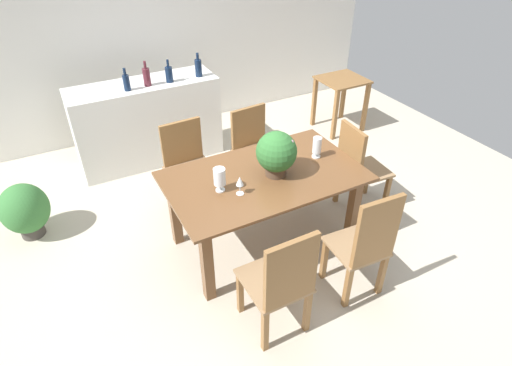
{
  "coord_description": "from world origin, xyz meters",
  "views": [
    {
      "loc": [
        -1.52,
        -2.93,
        2.82
      ],
      "look_at": [
        0.0,
        -0.1,
        0.58
      ],
      "focal_mm": 29.64,
      "sensor_mm": 36.0,
      "label": 1
    }
  ],
  "objects_px": {
    "chair_foot_end": "(357,166)",
    "crystal_vase_left": "(317,146)",
    "kitchen_counter": "(148,123)",
    "side_table": "(341,91)",
    "wine_bottle_clear": "(169,74)",
    "chair_far_right": "(253,144)",
    "wine_bottle_dark": "(126,82)",
    "flower_centerpiece": "(276,153)",
    "wine_bottle_tall": "(147,76)",
    "wine_bottle_green": "(198,67)",
    "chair_far_left": "(187,161)",
    "chair_near_right": "(366,243)",
    "crystal_vase_center_near": "(220,177)",
    "dining_table": "(264,188)",
    "wine_glass": "(240,182)",
    "potted_plant_floor": "(25,210)",
    "chair_near_left": "(282,281)"
  },
  "relations": [
    {
      "from": "chair_far_left",
      "to": "chair_near_right",
      "type": "bearing_deg",
      "value": -70.27
    },
    {
      "from": "chair_far_left",
      "to": "wine_bottle_clear",
      "type": "bearing_deg",
      "value": 75.48
    },
    {
      "from": "chair_far_right",
      "to": "chair_foot_end",
      "type": "bearing_deg",
      "value": -57.73
    },
    {
      "from": "dining_table",
      "to": "wine_glass",
      "type": "relative_size",
      "value": 10.33
    },
    {
      "from": "kitchen_counter",
      "to": "side_table",
      "type": "relative_size",
      "value": 2.34
    },
    {
      "from": "dining_table",
      "to": "chair_far_left",
      "type": "bearing_deg",
      "value": 112.72
    },
    {
      "from": "crystal_vase_center_near",
      "to": "potted_plant_floor",
      "type": "distance_m",
      "value": 2.03
    },
    {
      "from": "chair_near_left",
      "to": "wine_glass",
      "type": "relative_size",
      "value": 6.08
    },
    {
      "from": "chair_far_left",
      "to": "kitchen_counter",
      "type": "relative_size",
      "value": 0.54
    },
    {
      "from": "chair_far_left",
      "to": "wine_glass",
      "type": "relative_size",
      "value": 5.55
    },
    {
      "from": "chair_foot_end",
      "to": "wine_glass",
      "type": "xyz_separation_m",
      "value": [
        -1.39,
        -0.16,
        0.35
      ]
    },
    {
      "from": "flower_centerpiece",
      "to": "crystal_vase_center_near",
      "type": "xyz_separation_m",
      "value": [
        -0.53,
        0.01,
        -0.09
      ]
    },
    {
      "from": "wine_bottle_dark",
      "to": "chair_far_right",
      "type": "bearing_deg",
      "value": -42.32
    },
    {
      "from": "chair_far_right",
      "to": "kitchen_counter",
      "type": "distance_m",
      "value": 1.39
    },
    {
      "from": "crystal_vase_left",
      "to": "side_table",
      "type": "distance_m",
      "value": 2.19
    },
    {
      "from": "wine_bottle_green",
      "to": "kitchen_counter",
      "type": "bearing_deg",
      "value": 171.3
    },
    {
      "from": "chair_near_right",
      "to": "crystal_vase_center_near",
      "type": "bearing_deg",
      "value": -44.54
    },
    {
      "from": "chair_far_right",
      "to": "wine_glass",
      "type": "height_order",
      "value": "wine_glass"
    },
    {
      "from": "side_table",
      "to": "chair_near_left",
      "type": "bearing_deg",
      "value": -134.33
    },
    {
      "from": "wine_bottle_clear",
      "to": "side_table",
      "type": "height_order",
      "value": "wine_bottle_clear"
    },
    {
      "from": "flower_centerpiece",
      "to": "wine_glass",
      "type": "relative_size",
      "value": 2.44
    },
    {
      "from": "chair_foot_end",
      "to": "wine_bottle_dark",
      "type": "distance_m",
      "value": 2.63
    },
    {
      "from": "chair_near_right",
      "to": "wine_bottle_tall",
      "type": "xyz_separation_m",
      "value": [
        -0.82,
        2.86,
        0.54
      ]
    },
    {
      "from": "kitchen_counter",
      "to": "wine_bottle_tall",
      "type": "relative_size",
      "value": 6.08
    },
    {
      "from": "chair_near_right",
      "to": "kitchen_counter",
      "type": "height_order",
      "value": "chair_near_right"
    },
    {
      "from": "chair_foot_end",
      "to": "crystal_vase_left",
      "type": "bearing_deg",
      "value": 91.23
    },
    {
      "from": "chair_far_left",
      "to": "crystal_vase_left",
      "type": "height_order",
      "value": "crystal_vase_left"
    },
    {
      "from": "wine_glass",
      "to": "potted_plant_floor",
      "type": "xyz_separation_m",
      "value": [
        -1.65,
        1.31,
        -0.58
      ]
    },
    {
      "from": "dining_table",
      "to": "chair_foot_end",
      "type": "distance_m",
      "value": 1.08
    },
    {
      "from": "chair_near_right",
      "to": "wine_glass",
      "type": "relative_size",
      "value": 6.28
    },
    {
      "from": "chair_far_right",
      "to": "chair_far_left",
      "type": "xyz_separation_m",
      "value": [
        -0.77,
        0.01,
        0.01
      ]
    },
    {
      "from": "chair_near_right",
      "to": "side_table",
      "type": "relative_size",
      "value": 1.43
    },
    {
      "from": "wine_bottle_tall",
      "to": "side_table",
      "type": "bearing_deg",
      "value": -7.6
    },
    {
      "from": "dining_table",
      "to": "wine_bottle_tall",
      "type": "height_order",
      "value": "wine_bottle_tall"
    },
    {
      "from": "chair_near_right",
      "to": "wine_bottle_green",
      "type": "distance_m",
      "value": 2.91
    },
    {
      "from": "flower_centerpiece",
      "to": "wine_bottle_tall",
      "type": "xyz_separation_m",
      "value": [
        -0.53,
        1.96,
        0.11
      ]
    },
    {
      "from": "flower_centerpiece",
      "to": "wine_bottle_tall",
      "type": "relative_size",
      "value": 1.45
    },
    {
      "from": "chair_far_right",
      "to": "wine_bottle_green",
      "type": "xyz_separation_m",
      "value": [
        -0.2,
        0.99,
        0.59
      ]
    },
    {
      "from": "chair_near_right",
      "to": "crystal_vase_center_near",
      "type": "distance_m",
      "value": 1.27
    },
    {
      "from": "chair_foot_end",
      "to": "wine_bottle_tall",
      "type": "xyz_separation_m",
      "value": [
        -1.52,
        1.91,
        0.57
      ]
    },
    {
      "from": "wine_bottle_tall",
      "to": "chair_near_left",
      "type": "bearing_deg",
      "value": -88.91
    },
    {
      "from": "crystal_vase_left",
      "to": "wine_glass",
      "type": "distance_m",
      "value": 0.9
    },
    {
      "from": "chair_far_right",
      "to": "wine_bottle_dark",
      "type": "height_order",
      "value": "wine_bottle_dark"
    },
    {
      "from": "dining_table",
      "to": "crystal_vase_center_near",
      "type": "height_order",
      "value": "crystal_vase_center_near"
    },
    {
      "from": "side_table",
      "to": "dining_table",
      "type": "bearing_deg",
      "value": -142.83
    },
    {
      "from": "wine_bottle_dark",
      "to": "potted_plant_floor",
      "type": "bearing_deg",
      "value": -150.54
    },
    {
      "from": "wine_bottle_green",
      "to": "flower_centerpiece",
      "type": "bearing_deg",
      "value": -92.52
    },
    {
      "from": "chair_far_left",
      "to": "kitchen_counter",
      "type": "height_order",
      "value": "kitchen_counter"
    },
    {
      "from": "chair_far_right",
      "to": "side_table",
      "type": "bearing_deg",
      "value": 15.92
    },
    {
      "from": "chair_near_right",
      "to": "side_table",
      "type": "height_order",
      "value": "chair_near_right"
    }
  ]
}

